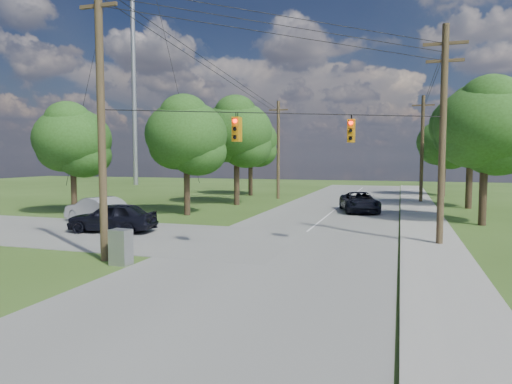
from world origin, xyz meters
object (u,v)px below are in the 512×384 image
(pole_north_w, at_px, (278,149))
(control_cabinet, at_px, (121,247))
(pole_ne, at_px, (443,132))
(car_cross_silver, at_px, (97,210))
(car_main_north, at_px, (360,202))
(pole_sw, at_px, (101,109))
(car_cross_dark, at_px, (112,217))
(pole_north_e, at_px, (422,148))

(pole_north_w, relative_size, control_cabinet, 7.01)
(pole_ne, bearing_deg, car_cross_silver, 176.37)
(pole_north_w, height_order, car_cross_silver, pole_north_w)
(pole_north_w, relative_size, car_main_north, 1.80)
(car_cross_silver, bearing_deg, pole_sw, 59.19)
(car_cross_dark, relative_size, car_cross_silver, 0.96)
(car_cross_dark, distance_m, car_main_north, 18.86)
(pole_sw, relative_size, car_cross_silver, 2.33)
(pole_ne, bearing_deg, pole_north_e, 90.00)
(pole_north_e, xyz_separation_m, control_cabinet, (-12.40, -30.06, -4.42))
(control_cabinet, bearing_deg, pole_ne, 37.78)
(car_cross_dark, relative_size, car_main_north, 0.90)
(car_main_north, bearing_deg, car_cross_dark, -145.92)
(pole_sw, bearing_deg, control_cabinet, -22.55)
(pole_ne, relative_size, pole_north_w, 1.05)
(car_cross_dark, bearing_deg, pole_ne, 87.63)
(pole_sw, distance_m, car_cross_silver, 12.53)
(pole_sw, height_order, car_cross_silver, pole_sw)
(pole_ne, distance_m, pole_north_e, 22.00)
(pole_north_w, distance_m, car_cross_silver, 22.14)
(car_cross_silver, distance_m, control_cabinet, 12.38)
(pole_ne, bearing_deg, pole_north_w, 122.29)
(pole_north_e, xyz_separation_m, car_cross_silver, (-20.51, -20.70, -4.25))
(car_cross_silver, relative_size, control_cabinet, 3.62)
(pole_sw, bearing_deg, pole_north_w, 90.77)
(car_cross_dark, bearing_deg, pole_north_e, 136.24)
(car_cross_silver, bearing_deg, pole_north_e, 156.23)
(pole_ne, distance_m, control_cabinet, 15.53)
(car_cross_dark, height_order, car_cross_silver, car_cross_silver)
(car_cross_silver, height_order, car_main_north, car_cross_silver)
(pole_ne, xyz_separation_m, pole_north_w, (-13.90, 22.00, -0.34))
(pole_north_e, relative_size, car_cross_silver, 1.94)
(pole_sw, distance_m, pole_north_w, 29.62)
(pole_sw, bearing_deg, pole_ne, 29.38)
(pole_north_e, height_order, control_cabinet, pole_north_e)
(pole_north_w, bearing_deg, pole_north_e, 0.00)
(pole_north_w, xyz_separation_m, car_main_north, (9.04, -9.39, -4.33))
(car_cross_dark, relative_size, control_cabinet, 3.48)
(pole_north_e, distance_m, car_cross_silver, 29.45)
(pole_ne, distance_m, car_main_north, 14.30)
(pole_north_e, relative_size, car_cross_dark, 2.01)
(car_cross_dark, bearing_deg, car_cross_silver, -138.92)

